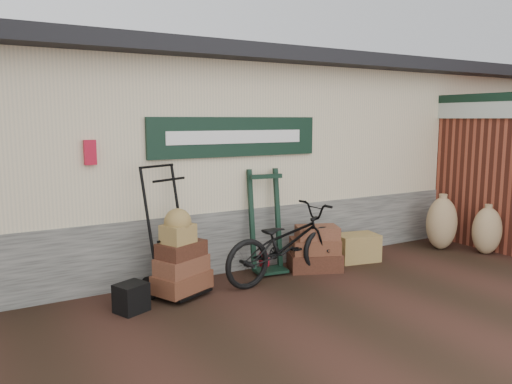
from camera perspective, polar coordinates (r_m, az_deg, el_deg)
ground at (r=6.72m, az=4.10°, el=-10.78°), size 80.00×80.00×0.00m
station_building at (r=8.76m, az=-6.00°, el=4.48°), size 14.40×4.10×3.20m
brick_outbuilding at (r=10.53m, az=21.92°, el=2.86°), size 1.71×4.51×2.62m
porter_trolley at (r=6.34m, az=-9.77°, el=-4.22°), size 1.01×0.90×1.67m
green_barrow at (r=7.19m, az=1.18°, el=-3.34°), size 0.59×0.52×1.48m
suitcase_stack at (r=7.39m, az=6.74°, el=-6.35°), size 0.87×0.72×0.66m
wicker_hamper at (r=7.98m, az=11.45°, el=-6.24°), size 0.71×0.54×0.42m
black_trunk at (r=6.02m, az=-14.07°, el=-11.63°), size 0.42×0.39×0.33m
bicycle at (r=6.85m, az=3.44°, el=-5.39°), size 0.87×2.03×1.15m
burlap_sack_left at (r=9.04m, az=20.46°, el=-3.37°), size 0.57×0.48×0.89m
burlap_sack_right at (r=9.01m, az=24.89°, el=-4.03°), size 0.59×0.54×0.78m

